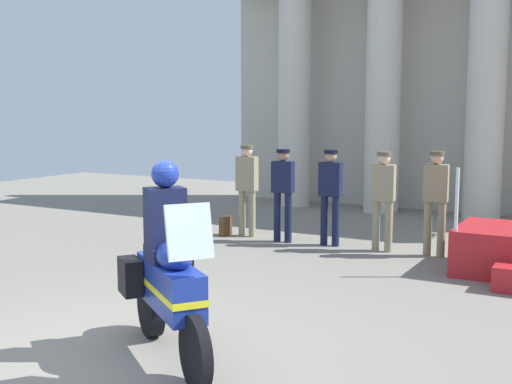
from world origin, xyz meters
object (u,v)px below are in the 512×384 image
at_px(officer_in_row_1, 283,187).
at_px(officer_in_row_2, 330,189).
at_px(officer_in_row_4, 436,195).
at_px(briefcase_on_ground, 226,226).
at_px(officer_in_row_3, 383,193).
at_px(motorcycle_with_rider, 168,276).
at_px(officer_in_row_0, 247,183).

xyz_separation_m(officer_in_row_1, officer_in_row_2, (0.87, 0.11, 0.00)).
distance_m(officer_in_row_4, briefcase_on_ground, 4.01).
height_order(officer_in_row_2, officer_in_row_3, officer_in_row_2).
bearing_deg(briefcase_on_ground, officer_in_row_1, -0.54).
distance_m(officer_in_row_3, officer_in_row_4, 0.87).
height_order(officer_in_row_1, motorcycle_with_rider, motorcycle_with_rider).
distance_m(officer_in_row_2, motorcycle_with_rider, 5.63).
bearing_deg(officer_in_row_2, officer_in_row_1, 1.16).
xyz_separation_m(officer_in_row_0, motorcycle_with_rider, (2.38, -5.63, -0.22)).
bearing_deg(officer_in_row_1, motorcycle_with_rider, 99.56).
bearing_deg(officer_in_row_2, officer_in_row_3, 173.67).
distance_m(officer_in_row_0, officer_in_row_3, 2.66).
xyz_separation_m(officer_in_row_3, briefcase_on_ground, (-3.06, -0.10, -0.82)).
xyz_separation_m(officer_in_row_0, officer_in_row_3, (2.66, -0.04, -0.02)).
height_order(officer_in_row_1, briefcase_on_ground, officer_in_row_1).
relative_size(officer_in_row_3, officer_in_row_4, 0.98).
distance_m(officer_in_row_2, officer_in_row_4, 1.82).
relative_size(officer_in_row_3, motorcycle_with_rider, 0.89).
bearing_deg(officer_in_row_0, officer_in_row_4, 173.66).
distance_m(officer_in_row_3, briefcase_on_ground, 3.17).
relative_size(motorcycle_with_rider, briefcase_on_ground, 5.28).
bearing_deg(officer_in_row_0, officer_in_row_1, 163.51).
relative_size(officer_in_row_0, officer_in_row_3, 1.02).
distance_m(officer_in_row_2, briefcase_on_ground, 2.26).
height_order(officer_in_row_0, officer_in_row_3, officer_in_row_0).
distance_m(officer_in_row_1, motorcycle_with_rider, 5.69).
distance_m(officer_in_row_1, briefcase_on_ground, 1.47).
height_order(officer_in_row_3, briefcase_on_ground, officer_in_row_3).
xyz_separation_m(officer_in_row_2, officer_in_row_4, (1.82, 0.03, 0.02)).
relative_size(officer_in_row_1, briefcase_on_ground, 4.67).
bearing_deg(officer_in_row_2, briefcase_on_ground, -3.45).
height_order(officer_in_row_1, officer_in_row_2, officer_in_row_2).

